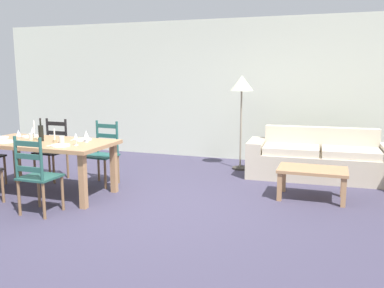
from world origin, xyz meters
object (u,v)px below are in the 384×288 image
(wine_glass_near_left, at_px, (18,133))
(couch, at_px, (320,160))
(dining_chair_near_right, at_px, (37,176))
(wine_glass_far_right, at_px, (86,134))
(dining_chair_far_left, at_px, (53,150))
(dining_chair_far_right, at_px, (103,153))
(coffee_cup_secondary, at_px, (31,137))
(standing_lamp, at_px, (242,89))
(coffee_cup_primary, at_px, (62,140))
(coffee_table, at_px, (312,173))
(wine_bottle, at_px, (41,133))
(wine_glass_near_right, at_px, (76,137))
(wine_glass_far_left, at_px, (32,131))
(dining_table, at_px, (45,147))

(wine_glass_near_left, relative_size, couch, 0.07)
(dining_chair_near_right, relative_size, wine_glass_far_right, 5.96)
(dining_chair_far_left, xyz_separation_m, couch, (4.02, 1.47, -0.19))
(dining_chair_near_right, relative_size, dining_chair_far_left, 1.00)
(dining_chair_far_left, height_order, dining_chair_far_right, same)
(coffee_cup_secondary, height_order, couch, coffee_cup_secondary)
(dining_chair_near_right, distance_m, wine_glass_near_left, 1.07)
(wine_glass_near_left, height_order, wine_glass_far_right, same)
(coffee_cup_secondary, relative_size, standing_lamp, 0.05)
(coffee_cup_primary, height_order, coffee_table, coffee_cup_primary)
(wine_glass_near_left, distance_m, wine_glass_far_right, 0.95)
(wine_bottle, height_order, wine_glass_far_right, wine_bottle)
(wine_glass_near_right, xyz_separation_m, coffee_cup_primary, (-0.30, 0.10, -0.07))
(wine_glass_near_right, relative_size, coffee_cup_secondary, 1.79)
(dining_chair_near_right, relative_size, coffee_cup_secondary, 10.67)
(dining_chair_near_right, height_order, wine_glass_near_left, dining_chair_near_right)
(wine_glass_near_right, relative_size, wine_glass_far_right, 1.00)
(wine_bottle, relative_size, standing_lamp, 0.19)
(coffee_cup_primary, bearing_deg, standing_lamp, 51.31)
(dining_chair_far_left, distance_m, dining_chair_far_right, 0.92)
(coffee_table, distance_m, standing_lamp, 2.18)
(standing_lamp, bearing_deg, dining_chair_far_left, -148.21)
(dining_chair_far_left, relative_size, coffee_table, 1.07)
(wine_glass_far_right, bearing_deg, couch, 34.55)
(wine_glass_far_right, distance_m, coffee_cup_primary, 0.33)
(dining_chair_far_right, height_order, wine_glass_near_right, dining_chair_far_right)
(coffee_table, relative_size, standing_lamp, 0.55)
(standing_lamp, bearing_deg, coffee_cup_primary, -128.69)
(standing_lamp, bearing_deg, couch, -7.80)
(dining_chair_far_right, height_order, coffee_table, dining_chair_far_right)
(wine_glass_near_left, bearing_deg, wine_bottle, 24.52)
(standing_lamp, bearing_deg, wine_bottle, -133.91)
(wine_glass_near_right, height_order, wine_glass_far_right, same)
(wine_glass_far_left, distance_m, wine_glass_far_right, 0.91)
(wine_glass_far_left, bearing_deg, wine_bottle, -29.61)
(wine_glass_far_left, xyz_separation_m, coffee_cup_secondary, (0.07, -0.11, -0.07))
(dining_chair_far_right, distance_m, coffee_cup_secondary, 1.05)
(dining_chair_far_left, height_order, standing_lamp, standing_lamp)
(dining_table, height_order, coffee_table, dining_table)
(coffee_cup_secondary, distance_m, standing_lamp, 3.47)
(coffee_table, bearing_deg, coffee_cup_secondary, -166.25)
(standing_lamp, bearing_deg, wine_glass_near_right, -123.08)
(dining_chair_far_right, relative_size, coffee_cup_primary, 10.67)
(dining_chair_near_right, bearing_deg, coffee_table, 29.23)
(couch, bearing_deg, coffee_table, -92.57)
(coffee_cup_secondary, relative_size, coffee_table, 0.10)
(wine_glass_near_left, bearing_deg, dining_chair_far_left, 97.66)
(couch, bearing_deg, coffee_cup_secondary, -150.86)
(dining_chair_near_right, relative_size, dining_chair_far_right, 1.00)
(coffee_table, bearing_deg, dining_table, -164.55)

